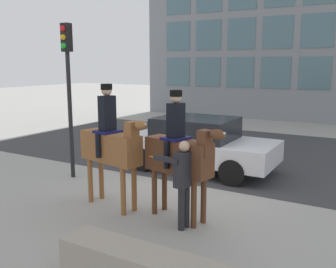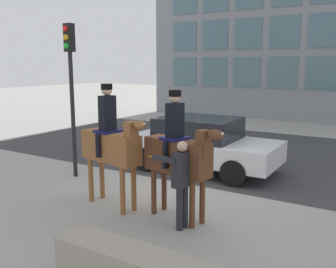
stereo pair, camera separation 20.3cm
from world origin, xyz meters
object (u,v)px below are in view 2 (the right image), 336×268
mounted_horse_companion (179,154)px  traffic_light (71,76)px  mounted_horse_lead (111,144)px  street_car_near_lane (201,143)px  pedestrian_bystander (181,178)px

mounted_horse_companion → traffic_light: bearing=177.1°
mounted_horse_lead → mounted_horse_companion: size_ratio=1.03×
mounted_horse_lead → traffic_light: traffic_light is taller
mounted_horse_companion → traffic_light: size_ratio=0.63×
street_car_near_lane → pedestrian_bystander: bearing=-68.5°
mounted_horse_lead → pedestrian_bystander: size_ratio=1.57×
street_car_near_lane → mounted_horse_companion: bearing=-70.4°
mounted_horse_lead → street_car_near_lane: size_ratio=0.60×
mounted_horse_lead → mounted_horse_companion: 1.57m
mounted_horse_companion → pedestrian_bystander: size_ratio=1.52×
traffic_light → mounted_horse_lead: bearing=-26.8°
pedestrian_bystander → street_car_near_lane: pedestrian_bystander is taller
mounted_horse_companion → street_car_near_lane: mounted_horse_companion is taller
mounted_horse_companion → traffic_light: (-3.88, 1.01, 1.40)m
mounted_horse_lead → pedestrian_bystander: (1.84, -0.23, -0.39)m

